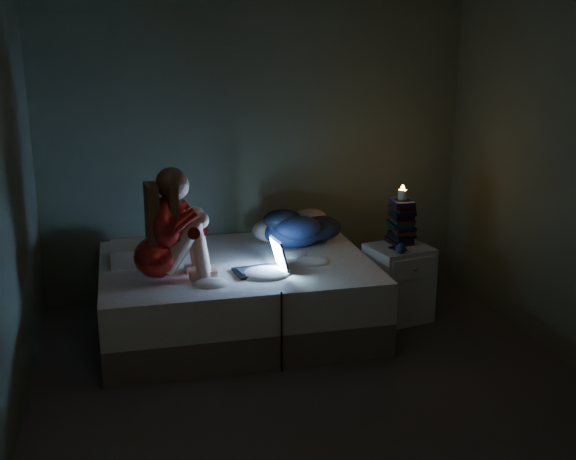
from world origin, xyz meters
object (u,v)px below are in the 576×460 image
object	(u,v)px
bed	(237,296)
laptop	(259,256)
nightstand	(398,283)
woman	(156,225)
phone	(395,249)
candle	(402,194)

from	to	relation	value
bed	laptop	world-z (taller)	laptop
laptop	nightstand	bearing A→B (deg)	3.24
bed	woman	bearing A→B (deg)	-154.28
bed	woman	distance (m)	0.95
laptop	phone	distance (m)	1.11
bed	nightstand	xyz separation A→B (m)	(1.28, -0.08, 0.02)
phone	bed	bearing A→B (deg)	163.47
woman	laptop	distance (m)	0.77
candle	phone	distance (m)	0.43
bed	phone	bearing A→B (deg)	-6.89
nightstand	candle	size ratio (longest dim) A/B	7.51
woman	laptop	xyz separation A→B (m)	(0.72, -0.01, -0.27)
nightstand	candle	world-z (taller)	candle
phone	woman	bearing A→B (deg)	174.76
woman	candle	size ratio (longest dim) A/B	9.96
woman	nightstand	world-z (taller)	woman
bed	candle	size ratio (longest dim) A/B	25.11
bed	candle	bearing A→B (deg)	0.23
woman	phone	xyz separation A→B (m)	(1.82, 0.14, -0.34)
bed	laptop	bearing A→B (deg)	-67.99
nightstand	bed	bearing A→B (deg)	164.20
nightstand	phone	bearing A→B (deg)	-146.20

